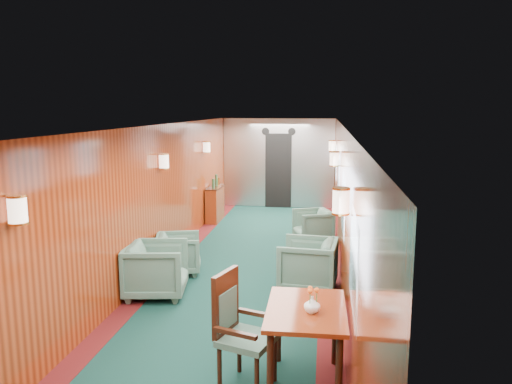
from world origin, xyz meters
TOP-DOWN VIEW (x-y plane):
  - room at (0.00, 0.00)m, footprint 12.00×12.10m
  - bulkhead at (0.00, 5.91)m, footprint 2.98×0.17m
  - windows_right at (1.49, 0.25)m, footprint 0.02×8.60m
  - wall_sconces at (0.00, 0.57)m, footprint 2.97×7.97m
  - dining_table at (1.10, -2.92)m, footprint 0.76×1.08m
  - side_chair at (0.44, -2.96)m, footprint 0.63×0.64m
  - credenza at (-1.34, 4.01)m, footprint 0.29×0.93m
  - flower_vase at (1.15, -3.02)m, footprint 0.17×0.17m
  - armchair_left_near at (-1.12, -0.83)m, footprint 0.97×0.95m
  - armchair_left_far at (-1.10, 0.19)m, footprint 0.87×0.85m
  - armchair_right_near at (1.02, -0.27)m, footprint 0.91×0.89m
  - armchair_right_far at (1.03, 2.48)m, footprint 0.90×0.89m

SIDE VIEW (x-z plane):
  - armchair_right_far at x=1.03m, z-range 0.00..0.64m
  - armchair_left_far at x=-1.10m, z-range 0.00..0.65m
  - armchair_right_near at x=1.02m, z-range 0.00..0.76m
  - armchair_left_near at x=-1.12m, z-range 0.00..0.78m
  - credenza at x=-1.34m, z-range -0.13..0.98m
  - side_chair at x=0.44m, z-range 0.05..1.17m
  - dining_table at x=1.10m, z-range 0.27..1.07m
  - flower_vase at x=1.15m, z-range 0.80..0.96m
  - bulkhead at x=0.00m, z-range -0.01..2.38m
  - windows_right at x=1.49m, z-range 1.05..1.85m
  - room at x=0.00m, z-range 0.43..2.83m
  - wall_sconces at x=0.00m, z-range 1.66..1.91m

